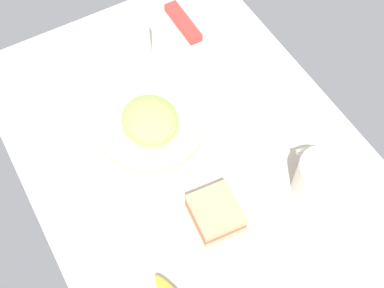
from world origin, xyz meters
TOP-DOWN VIEW (x-y plane):
  - tabletop at (0.00, 0.00)cm, footprint 90.00×64.00cm
  - plate_of_food at (9.38, 4.36)cm, footprint 22.14×22.14cm
  - coffee_mug_black at (-18.84, -16.14)cm, footprint 11.37×8.88cm
  - sandwich_main at (-14.47, 3.40)cm, footprint 9.84×9.03cm
  - glass_of_milk at (28.56, -1.96)cm, footprint 6.85×6.85cm
  - snack_bar at (30.99, -15.38)cm, footprint 12.97×3.16cm
  - paper_napkin at (27.70, 16.22)cm, footprint 16.81×16.81cm

SIDE VIEW (x-z plane):
  - tabletop at x=0.00cm, z-range 0.00..2.00cm
  - paper_napkin at x=27.70cm, z-range 2.00..2.30cm
  - snack_bar at x=30.99cm, z-range 2.00..4.00cm
  - plate_of_food at x=9.38cm, z-range 0.98..6.42cm
  - sandwich_main at x=-14.47cm, z-range 2.00..6.40cm
  - glass_of_milk at x=28.56cm, z-range 1.31..11.44cm
  - coffee_mug_black at x=-18.84cm, z-range 2.14..11.19cm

